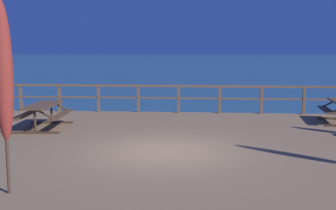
% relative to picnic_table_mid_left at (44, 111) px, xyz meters
% --- Properties ---
extents(ground_plane, '(600.00, 600.00, 0.00)m').
position_rel_picnic_table_mid_left_xyz_m(ground_plane, '(4.04, -2.60, -1.29)').
color(ground_plane, '#2D5B6B').
extents(wooden_deck, '(16.28, 12.66, 0.72)m').
position_rel_picnic_table_mid_left_xyz_m(wooden_deck, '(4.04, -2.60, -0.92)').
color(wooden_deck, '#846647').
rests_on(wooden_deck, ground).
extents(railing_waterside_far, '(16.08, 0.10, 1.09)m').
position_rel_picnic_table_mid_left_xyz_m(railing_waterside_far, '(4.04, 3.58, 0.18)').
color(railing_waterside_far, brown).
rests_on(railing_waterside_far, wooden_deck).
extents(picnic_table_mid_left, '(1.57, 2.21, 0.78)m').
position_rel_picnic_table_mid_left_xyz_m(picnic_table_mid_left, '(0.00, 0.00, 0.00)').
color(picnic_table_mid_left, brown).
rests_on(picnic_table_mid_left, wooden_deck).
extents(patio_umbrella_tall_mid_left, '(0.32, 0.32, 3.27)m').
position_rel_picnic_table_mid_left_xyz_m(patio_umbrella_tall_mid_left, '(1.64, -5.81, 1.52)').
color(patio_umbrella_tall_mid_left, '#4C3828').
rests_on(patio_umbrella_tall_mid_left, wooden_deck).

